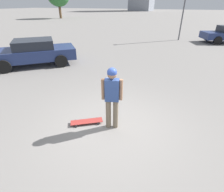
# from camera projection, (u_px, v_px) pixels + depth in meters

# --- Properties ---
(ground_plane) EXTENTS (220.00, 220.00, 0.00)m
(ground_plane) POSITION_uv_depth(u_px,v_px,m) (112.00, 126.00, 4.99)
(ground_plane) COLOR gray
(person) EXTENTS (0.52, 0.31, 1.75)m
(person) POSITION_uv_depth(u_px,v_px,m) (112.00, 94.00, 4.49)
(person) COLOR #7A6B56
(person) RESTS_ON ground_plane
(skateboard) EXTENTS (0.90, 0.72, 0.08)m
(skateboard) POSITION_uv_depth(u_px,v_px,m) (87.00, 121.00, 5.09)
(skateboard) COLOR #A5332D
(skateboard) RESTS_ON ground_plane
(car_parked_near) EXTENTS (4.49, 4.37, 1.39)m
(car_parked_near) POSITION_uv_depth(u_px,v_px,m) (33.00, 52.00, 9.61)
(car_parked_near) COLOR navy
(car_parked_near) RESTS_ON ground_plane
(lamp_post) EXTENTS (0.28, 0.28, 5.57)m
(lamp_post) POSITION_uv_depth(u_px,v_px,m) (185.00, 1.00, 15.13)
(lamp_post) COLOR #59595E
(lamp_post) RESTS_ON ground_plane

